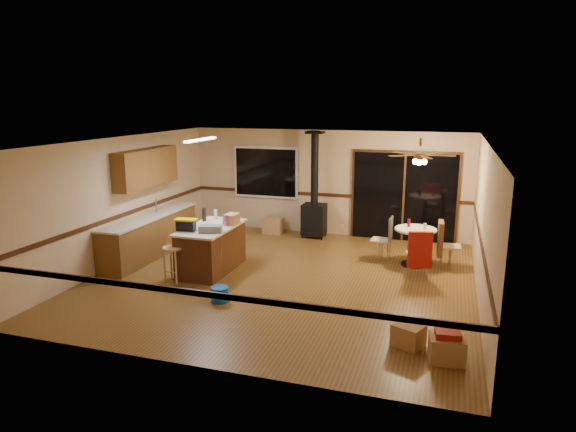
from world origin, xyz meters
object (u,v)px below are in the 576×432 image
at_px(toolbox_grey, 210,229).
at_px(box_corner_b, 408,336).
at_px(kitchen_island, 211,248).
at_px(chair_near, 420,250).
at_px(blue_bucket, 220,294).
at_px(dining_table, 415,240).
at_px(toolbox_black, 186,225).
at_px(box_under_window, 273,226).
at_px(wood_stove, 314,208).
at_px(bar_stool, 173,264).
at_px(box_corner_a, 447,349).
at_px(chair_left, 386,234).
at_px(chair_right, 442,239).

distance_m(toolbox_grey, box_corner_b, 4.27).
height_order(kitchen_island, chair_near, chair_near).
relative_size(blue_bucket, dining_table, 0.37).
bearing_deg(chair_near, blue_bucket, -146.13).
distance_m(kitchen_island, chair_near, 4.02).
xyz_separation_m(toolbox_black, chair_near, (4.27, 1.08, -0.40)).
bearing_deg(chair_near, dining_table, 99.21).
bearing_deg(blue_bucket, box_under_window, 97.92).
bearing_deg(wood_stove, blue_bucket, -95.82).
distance_m(kitchen_island, bar_stool, 0.90).
bearing_deg(bar_stool, dining_table, 29.04).
relative_size(toolbox_black, chair_near, 0.50).
relative_size(toolbox_black, box_corner_a, 0.78).
height_order(bar_stool, chair_near, chair_near).
relative_size(dining_table, chair_near, 1.19).
xyz_separation_m(kitchen_island, toolbox_grey, (0.19, -0.39, 0.51)).
bearing_deg(chair_left, chair_right, -2.91).
relative_size(toolbox_grey, dining_table, 0.51).
relative_size(bar_stool, chair_left, 1.30).
bearing_deg(dining_table, toolbox_black, -154.64).
distance_m(dining_table, chair_left, 0.61).
xyz_separation_m(kitchen_island, box_corner_b, (4.01, -2.11, -0.29)).
distance_m(dining_table, box_corner_a, 4.00).
height_order(toolbox_black, chair_right, toolbox_black).
bearing_deg(kitchen_island, box_under_window, 86.06).
xyz_separation_m(blue_bucket, chair_left, (2.39, 3.07, 0.46)).
xyz_separation_m(toolbox_black, blue_bucket, (1.15, -1.02, -0.87)).
height_order(chair_right, box_corner_a, chair_right).
height_order(wood_stove, box_corner_a, wood_stove).
xyz_separation_m(toolbox_black, dining_table, (4.13, 1.96, -0.47)).
relative_size(box_under_window, box_corner_a, 1.08).
xyz_separation_m(bar_stool, dining_table, (4.22, 2.34, 0.19)).
distance_m(bar_stool, box_corner_a, 5.17).
distance_m(blue_bucket, chair_right, 4.64).
bearing_deg(wood_stove, toolbox_grey, -107.86).
height_order(bar_stool, box_under_window, bar_stool).
distance_m(toolbox_grey, toolbox_black, 0.50).
distance_m(toolbox_black, box_corner_b, 4.71).
distance_m(dining_table, chair_right, 0.52).
height_order(wood_stove, bar_stool, wood_stove).
height_order(chair_near, box_corner_a, chair_near).
relative_size(chair_left, box_corner_a, 1.16).
xyz_separation_m(wood_stove, box_corner_a, (3.22, -5.43, -0.56)).
xyz_separation_m(kitchen_island, toolbox_black, (-0.31, -0.41, 0.54)).
bearing_deg(box_under_window, toolbox_grey, -90.38).
distance_m(toolbox_black, chair_near, 4.42).
bearing_deg(blue_bucket, box_corner_b, -12.17).
xyz_separation_m(toolbox_black, box_corner_a, (4.83, -1.96, -0.83)).
bearing_deg(chair_right, dining_table, -175.74).
relative_size(bar_stool, blue_bucket, 2.20).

